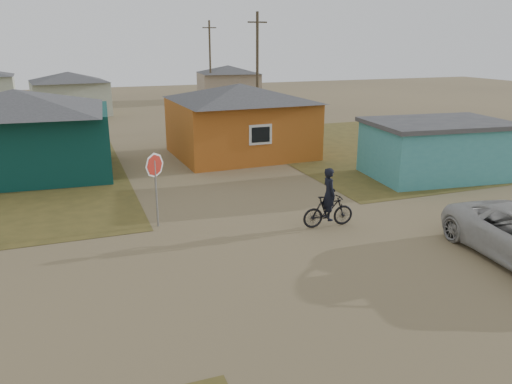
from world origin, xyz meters
TOP-DOWN VIEW (x-y plane):
  - ground at (0.00, 0.00)m, footprint 120.00×120.00m
  - grass_ne at (14.00, 13.00)m, footprint 20.00×18.00m
  - house_teal at (-8.50, 13.50)m, footprint 8.93×7.08m
  - house_yellow at (2.50, 14.00)m, footprint 7.72×6.76m
  - shed_turquoise at (9.50, 6.50)m, footprint 6.71×4.93m
  - house_pale_west at (-6.00, 34.00)m, footprint 7.04×6.15m
  - house_beige_east at (10.00, 40.00)m, footprint 6.95×6.05m
  - utility_pole_near at (6.50, 22.00)m, footprint 1.40×0.20m
  - utility_pole_far at (7.50, 38.00)m, footprint 1.40×0.20m
  - stop_sign at (-3.77, 4.42)m, footprint 0.82×0.26m
  - cyclist at (1.66, 2.36)m, footprint 1.85×0.68m

SIDE VIEW (x-z plane):
  - ground at x=0.00m, z-range 0.00..0.00m
  - grass_ne at x=14.00m, z-range 0.00..0.01m
  - cyclist at x=1.66m, z-range -0.28..1.78m
  - shed_turquoise at x=9.50m, z-range 0.01..2.61m
  - house_pale_west at x=-6.00m, z-range 0.06..3.66m
  - house_beige_east at x=10.00m, z-range 0.06..3.66m
  - stop_sign at x=-3.77m, z-range 0.60..3.17m
  - house_yellow at x=2.50m, z-range 0.05..3.95m
  - house_teal at x=-8.50m, z-range 0.05..4.05m
  - utility_pole_near at x=6.50m, z-range 0.14..8.14m
  - utility_pole_far at x=7.50m, z-range 0.14..8.14m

